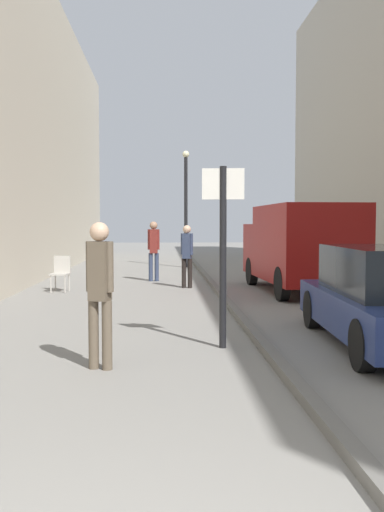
{
  "coord_description": "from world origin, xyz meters",
  "views": [
    {
      "loc": [
        0.15,
        -2.02,
        1.78
      ],
      "look_at": [
        0.77,
        9.83,
        1.11
      ],
      "focal_mm": 39.5,
      "sensor_mm": 36.0,
      "label": 1
    }
  ],
  "objects_px": {
    "delivery_van": "(300,245)",
    "cafe_chair_near_window": "(61,271)",
    "pedestrian_main_foreground": "(154,247)",
    "pedestrian_mid_block": "(187,252)",
    "pedestrian_far_crossing": "(100,285)",
    "street_sign_post": "(223,241)",
    "lamp_post": "(186,201)"
  },
  "relations": [
    {
      "from": "pedestrian_far_crossing",
      "to": "cafe_chair_near_window",
      "type": "bearing_deg",
      "value": 123.03
    },
    {
      "from": "delivery_van",
      "to": "lamp_post",
      "type": "bearing_deg",
      "value": 104.75
    },
    {
      "from": "pedestrian_main_foreground",
      "to": "street_sign_post",
      "type": "height_order",
      "value": "street_sign_post"
    },
    {
      "from": "delivery_van",
      "to": "cafe_chair_near_window",
      "type": "relative_size",
      "value": 5.46
    },
    {
      "from": "pedestrian_far_crossing",
      "to": "cafe_chair_near_window",
      "type": "height_order",
      "value": "pedestrian_far_crossing"
    },
    {
      "from": "lamp_post",
      "to": "delivery_van",
      "type": "bearing_deg",
      "value": -72.78
    },
    {
      "from": "delivery_van",
      "to": "pedestrian_mid_block",
      "type": "bearing_deg",
      "value": 157.87
    },
    {
      "from": "delivery_van",
      "to": "street_sign_post",
      "type": "distance_m",
      "value": 7.12
    },
    {
      "from": "delivery_van",
      "to": "cafe_chair_near_window",
      "type": "xyz_separation_m",
      "value": [
        -6.27,
        0.37,
        -0.67
      ]
    },
    {
      "from": "pedestrian_mid_block",
      "to": "delivery_van",
      "type": "height_order",
      "value": "delivery_van"
    },
    {
      "from": "pedestrian_main_foreground",
      "to": "pedestrian_mid_block",
      "type": "distance_m",
      "value": 2.14
    },
    {
      "from": "lamp_post",
      "to": "pedestrian_far_crossing",
      "type": "bearing_deg",
      "value": -96.07
    },
    {
      "from": "delivery_van",
      "to": "lamp_post",
      "type": "height_order",
      "value": "lamp_post"
    },
    {
      "from": "cafe_chair_near_window",
      "to": "pedestrian_mid_block",
      "type": "bearing_deg",
      "value": -161.14
    },
    {
      "from": "pedestrian_far_crossing",
      "to": "street_sign_post",
      "type": "height_order",
      "value": "street_sign_post"
    },
    {
      "from": "pedestrian_main_foreground",
      "to": "pedestrian_mid_block",
      "type": "relative_size",
      "value": 1.06
    },
    {
      "from": "delivery_van",
      "to": "cafe_chair_near_window",
      "type": "bearing_deg",
      "value": 174.16
    },
    {
      "from": "pedestrian_main_foreground",
      "to": "cafe_chair_near_window",
      "type": "height_order",
      "value": "pedestrian_main_foreground"
    },
    {
      "from": "street_sign_post",
      "to": "lamp_post",
      "type": "xyz_separation_m",
      "value": [
        0.1,
        15.09,
        1.18
      ]
    },
    {
      "from": "pedestrian_far_crossing",
      "to": "lamp_post",
      "type": "xyz_separation_m",
      "value": [
        1.72,
        16.2,
        1.68
      ]
    },
    {
      "from": "delivery_van",
      "to": "pedestrian_far_crossing",
      "type": "bearing_deg",
      "value": -122.07
    },
    {
      "from": "pedestrian_main_foreground",
      "to": "pedestrian_far_crossing",
      "type": "relative_size",
      "value": 1.03
    },
    {
      "from": "delivery_van",
      "to": "pedestrian_main_foreground",
      "type": "bearing_deg",
      "value": 140.15
    },
    {
      "from": "delivery_van",
      "to": "lamp_post",
      "type": "relative_size",
      "value": 1.08
    },
    {
      "from": "street_sign_post",
      "to": "lamp_post",
      "type": "relative_size",
      "value": 0.55
    },
    {
      "from": "delivery_van",
      "to": "street_sign_post",
      "type": "height_order",
      "value": "street_sign_post"
    },
    {
      "from": "pedestrian_mid_block",
      "to": "lamp_post",
      "type": "xyz_separation_m",
      "value": [
        0.28,
        7.47,
        1.71
      ]
    },
    {
      "from": "pedestrian_mid_block",
      "to": "delivery_van",
      "type": "bearing_deg",
      "value": -2.88
    },
    {
      "from": "pedestrian_far_crossing",
      "to": "delivery_van",
      "type": "bearing_deg",
      "value": 80.08
    },
    {
      "from": "pedestrian_far_crossing",
      "to": "delivery_van",
      "type": "height_order",
      "value": "delivery_van"
    },
    {
      "from": "delivery_van",
      "to": "lamp_post",
      "type": "xyz_separation_m",
      "value": [
        -2.64,
        8.52,
        1.5
      ]
    },
    {
      "from": "pedestrian_mid_block",
      "to": "cafe_chair_near_window",
      "type": "bearing_deg",
      "value": -151.84
    }
  ]
}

